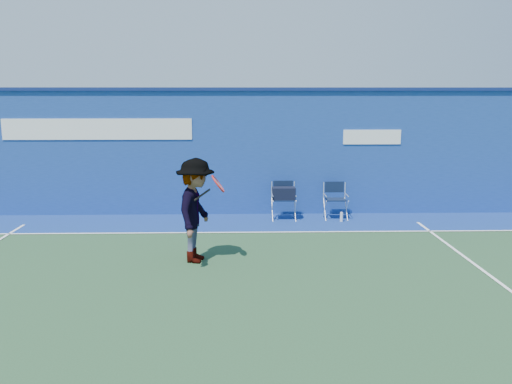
{
  "coord_description": "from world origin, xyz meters",
  "views": [
    {
      "loc": [
        0.45,
        -8.05,
        2.96
      ],
      "look_at": [
        0.73,
        2.6,
        1.0
      ],
      "focal_mm": 38.0,
      "sensor_mm": 36.0,
      "label": 1
    }
  ],
  "objects_px": {
    "directors_chair_right": "(335,208)",
    "water_bottle": "(342,217)",
    "directors_chair_left": "(284,204)",
    "tennis_player": "(196,210)"
  },
  "relations": [
    {
      "from": "directors_chair_right",
      "to": "water_bottle",
      "type": "relative_size",
      "value": 3.76
    },
    {
      "from": "directors_chair_left",
      "to": "tennis_player",
      "type": "bearing_deg",
      "value": -119.66
    },
    {
      "from": "directors_chair_left",
      "to": "water_bottle",
      "type": "height_order",
      "value": "directors_chair_left"
    },
    {
      "from": "directors_chair_right",
      "to": "tennis_player",
      "type": "relative_size",
      "value": 0.47
    },
    {
      "from": "directors_chair_right",
      "to": "water_bottle",
      "type": "height_order",
      "value": "directors_chair_right"
    },
    {
      "from": "directors_chair_right",
      "to": "tennis_player",
      "type": "xyz_separation_m",
      "value": [
        -3.03,
        -3.2,
        0.65
      ]
    },
    {
      "from": "directors_chair_left",
      "to": "directors_chair_right",
      "type": "distance_m",
      "value": 1.24
    },
    {
      "from": "directors_chair_left",
      "to": "tennis_player",
      "type": "xyz_separation_m",
      "value": [
        -1.79,
        -3.14,
        0.55
      ]
    },
    {
      "from": "tennis_player",
      "to": "directors_chair_left",
      "type": "bearing_deg",
      "value": 60.34
    },
    {
      "from": "directors_chair_left",
      "to": "water_bottle",
      "type": "relative_size",
      "value": 3.91
    }
  ]
}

